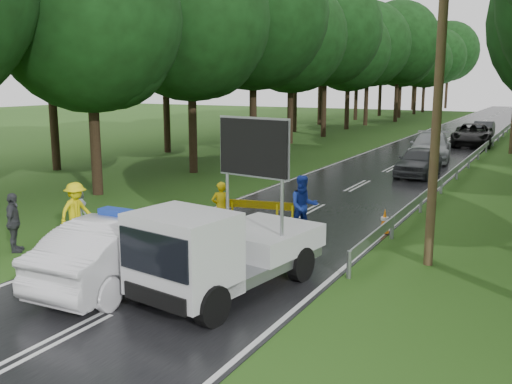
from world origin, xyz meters
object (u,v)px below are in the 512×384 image
Objects in this scene: barrier at (254,209)px; queue_car_third at (472,135)px; officer at (221,208)px; civilian at (303,206)px; queue_car_second at (430,147)px; work_truck at (220,250)px; queue_car_fourth at (483,130)px; police_sedan at (125,250)px; queue_car_first at (419,161)px.

queue_car_third is (2.64, 28.90, 0.01)m from barrier.
civilian reaches higher than officer.
queue_car_third is (1.15, 9.28, -0.00)m from queue_car_second.
work_truck reaches higher than queue_car_fourth.
queue_car_third is (1.13, 28.51, -0.14)m from civilian.
queue_car_second is at bearing 49.36° from civilian.
police_sedan reaches higher than barrier.
barrier is at bearing -97.99° from police_sedan.
officer is at bearing -100.93° from queue_car_first.
queue_car_second is at bearing -95.55° from queue_car_fourth.
queue_car_fourth is (1.18, 34.51, -0.25)m from civilian.
officer reaches higher than barrier.
police_sedan reaches higher than officer.
queue_car_first is at bearing -92.58° from queue_car_fourth.
police_sedan is 2.42m from work_truck.
police_sedan is 0.90× the size of queue_car_second.
queue_car_second reaches higher than queue_car_third.
officer reaches higher than queue_car_first.
civilian is 0.45× the size of queue_car_first.
queue_car_first is at bearing 46.66° from civilian.
officer is 14.47m from queue_car_first.
barrier is at bearing 154.10° from civilian.
work_truck is 0.91× the size of queue_car_second.
barrier is at bearing -95.44° from queue_car_fourth.
queue_car_fourth reaches higher than barrier.
officer is 0.30× the size of queue_car_second.
civilian is at bearing -97.72° from queue_car_second.
civilian is (-0.32, 5.43, -0.10)m from work_truck.
barrier is 1.51× the size of officer.
work_truck reaches higher than queue_car_third.
queue_car_first is 0.73× the size of queue_car_third.
work_truck is at bearing -81.37° from barrier.
barrier is at bearing -102.12° from queue_car_second.
queue_car_second is at bearing -133.12° from officer.
work_truck is 2.69× the size of civilian.
queue_car_third is 6.00m from queue_car_fourth.
officer is (-2.74, 4.51, -0.22)m from work_truck.
queue_car_second is (-0.34, 24.65, -0.24)m from work_truck.
police_sedan is 34.54m from queue_car_third.
queue_car_first is 1.00× the size of queue_car_fourth.
queue_car_second is (2.40, 20.14, -0.02)m from officer.
civilian reaches higher than police_sedan.
queue_car_first is 6.03m from queue_car_second.
barrier is 0.59× the size of queue_car_fourth.
police_sedan reaches higher than queue_car_first.
police_sedan is at bearing -96.76° from queue_car_first.
officer is at bearing -96.85° from queue_car_fourth.
police_sedan is at bearing 57.92° from officer.
work_truck is 0.88× the size of queue_car_third.
civilian reaches higher than barrier.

